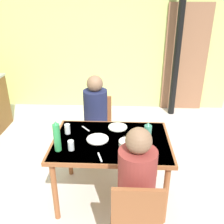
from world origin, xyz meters
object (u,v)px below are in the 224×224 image
dining_table (111,147)px  serving_bowl_center (127,143)px  chair_near_diner (136,217)px  water_bottle_green_far (148,135)px  person_near_diner (137,177)px  person_far_diner (96,110)px  water_bottle_green_near (57,137)px  chair_far_diner (97,125)px

dining_table → serving_bowl_center: (0.16, -0.10, 0.11)m
chair_near_diner → water_bottle_green_far: size_ratio=3.29×
person_near_diner → person_far_diner: size_ratio=1.00×
person_near_diner → dining_table: bearing=109.8°
dining_table → water_bottle_green_near: water_bottle_green_near is taller
water_bottle_green_far → water_bottle_green_near: bearing=-172.9°
dining_table → water_bottle_green_near: (-0.50, -0.21, 0.23)m
chair_far_diner → person_near_diner: person_near_diner is taller
water_bottle_green_far → chair_far_diner: bearing=123.6°
person_near_diner → water_bottle_green_near: bearing=149.5°
dining_table → person_near_diner: person_near_diner is taller
person_near_diner → person_far_diner: same height
water_bottle_green_far → person_near_diner: bearing=-103.0°
chair_far_diner → person_far_diner: bearing=90.0°
person_near_diner → water_bottle_green_far: bearing=77.0°
dining_table → person_near_diner: size_ratio=1.58×
chair_near_diner → chair_far_diner: (-0.46, 1.56, 0.00)m
person_near_diner → serving_bowl_center: 0.55m
person_near_diner → serving_bowl_center: person_near_diner is taller
chair_far_diner → chair_near_diner: bearing=106.5°
chair_near_diner → serving_bowl_center: size_ratio=5.12×
serving_bowl_center → chair_near_diner: bearing=-84.2°
chair_near_diner → water_bottle_green_near: size_ratio=2.79×
person_near_diner → water_bottle_green_far: size_ratio=2.91×
chair_far_diner → water_bottle_green_near: size_ratio=2.79×
chair_near_diner → serving_bowl_center: 0.73m
person_far_diner → water_bottle_green_near: 0.90m
water_bottle_green_near → serving_bowl_center: size_ratio=1.84×
water_bottle_green_far → person_far_diner: bearing=128.2°
dining_table → person_far_diner: size_ratio=1.58×
chair_near_diner → dining_table: bearing=106.6°
person_far_diner → serving_bowl_center: size_ratio=4.53×
dining_table → water_bottle_green_far: (0.36, -0.10, 0.20)m
serving_bowl_center → water_bottle_green_near: bearing=-170.6°
chair_far_diner → water_bottle_green_far: size_ratio=3.29×
person_near_diner → person_far_diner: 1.37m
chair_near_diner → water_bottle_green_far: water_bottle_green_far is taller
water_bottle_green_far → serving_bowl_center: (-0.19, 0.00, -0.10)m
person_far_diner → chair_near_diner: bearing=108.0°
dining_table → chair_far_diner: chair_far_diner is taller
chair_near_diner → serving_bowl_center: chair_near_diner is taller
chair_near_diner → person_far_diner: bearing=108.0°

